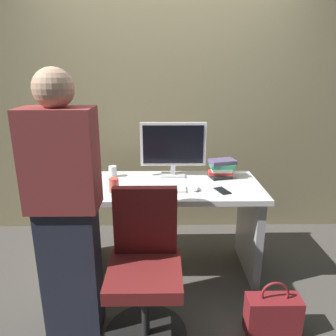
# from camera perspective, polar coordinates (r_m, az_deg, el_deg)

# --- Properties ---
(ground_plane) EXTENTS (9.00, 9.00, 0.00)m
(ground_plane) POSITION_cam_1_polar(r_m,az_deg,el_deg) (2.88, -0.02, -17.21)
(ground_plane) COLOR #4C4742
(wall_back) EXTENTS (6.40, 0.10, 3.00)m
(wall_back) POSITION_cam_1_polar(r_m,az_deg,el_deg) (3.22, -0.24, 14.88)
(wall_back) COLOR #8C7F5B
(wall_back) RESTS_ON ground
(desk) EXTENTS (1.46, 0.69, 0.76)m
(desk) POSITION_cam_1_polar(r_m,az_deg,el_deg) (2.62, -0.02, -7.73)
(desk) COLOR white
(desk) RESTS_ON ground
(office_chair) EXTENTS (0.52, 0.52, 0.94)m
(office_chair) POSITION_cam_1_polar(r_m,az_deg,el_deg) (2.08, -4.07, -18.11)
(office_chair) COLOR black
(office_chair) RESTS_ON ground
(person_at_desk) EXTENTS (0.40, 0.24, 1.64)m
(person_at_desk) POSITION_cam_1_polar(r_m,az_deg,el_deg) (1.99, -17.67, -6.96)
(person_at_desk) COLOR #262838
(person_at_desk) RESTS_ON ground
(monitor) EXTENTS (0.54, 0.14, 0.46)m
(monitor) POSITION_cam_1_polar(r_m,az_deg,el_deg) (2.66, 0.91, 3.83)
(monitor) COLOR silver
(monitor) RESTS_ON desk
(keyboard) EXTENTS (0.43, 0.14, 0.02)m
(keyboard) POSITION_cam_1_polar(r_m,az_deg,el_deg) (2.40, -2.02, -3.80)
(keyboard) COLOR white
(keyboard) RESTS_ON desk
(mouse) EXTENTS (0.06, 0.10, 0.03)m
(mouse) POSITION_cam_1_polar(r_m,az_deg,el_deg) (2.41, 4.83, -3.58)
(mouse) COLOR white
(mouse) RESTS_ON desk
(cup_near_keyboard) EXTENTS (0.07, 0.07, 0.10)m
(cup_near_keyboard) POSITION_cam_1_polar(r_m,az_deg,el_deg) (2.40, -9.55, -2.99)
(cup_near_keyboard) COLOR #D84C3F
(cup_near_keyboard) RESTS_ON desk
(cup_by_monitor) EXTENTS (0.07, 0.07, 0.09)m
(cup_by_monitor) POSITION_cam_1_polar(r_m,az_deg,el_deg) (2.74, -9.76, -0.59)
(cup_by_monitor) COLOR silver
(cup_by_monitor) RESTS_ON desk
(book_stack) EXTENTS (0.23, 0.19, 0.15)m
(book_stack) POSITION_cam_1_polar(r_m,az_deg,el_deg) (2.71, 9.39, -0.05)
(book_stack) COLOR black
(book_stack) RESTS_ON desk
(cell_phone) EXTENTS (0.12, 0.16, 0.01)m
(cell_phone) POSITION_cam_1_polar(r_m,az_deg,el_deg) (2.43, 9.61, -3.98)
(cell_phone) COLOR black
(cell_phone) RESTS_ON desk
(handbag) EXTENTS (0.34, 0.14, 0.38)m
(handbag) POSITION_cam_1_polar(r_m,az_deg,el_deg) (2.34, 18.05, -23.43)
(handbag) COLOR maroon
(handbag) RESTS_ON ground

